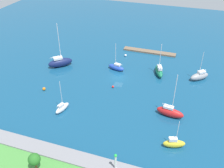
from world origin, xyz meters
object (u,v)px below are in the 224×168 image
park_tree_midwest (34,159)px  mooring_buoy_red (113,87)px  sailboat_yellow_along_channel (174,143)px  sailboat_gray_inner_mooring (199,76)px  sailboat_blue_by_breakwater (116,67)px  mooring_buoy_white (126,55)px  sailboat_navy_far_south (60,62)px  mooring_buoy_orange (44,89)px  sailboat_green_off_beacon (159,71)px  sailboat_red_lone_north (170,112)px  pier_dock (149,52)px  harbor_beacon (116,160)px  sailboat_white_mid_basin (62,108)px

park_tree_midwest → mooring_buoy_red: (-4.33, -31.38, -3.46)m
sailboat_yellow_along_channel → sailboat_gray_inner_mooring: (-3.82, -28.93, 0.16)m
sailboat_blue_by_breakwater → mooring_buoy_white: (-0.17, -9.85, -0.58)m
sailboat_navy_far_south → mooring_buoy_orange: size_ratio=16.56×
sailboat_green_off_beacon → sailboat_red_lone_north: sailboat_red_lone_north is taller
pier_dock → sailboat_red_lone_north: (-11.51, 32.38, 0.96)m
sailboat_yellow_along_channel → mooring_buoy_orange: sailboat_yellow_along_channel is taller
sailboat_yellow_along_channel → mooring_buoy_red: bearing=120.6°
sailboat_blue_by_breakwater → sailboat_red_lone_north: 25.33m
park_tree_midwest → mooring_buoy_red: size_ratio=6.20×
harbor_beacon → mooring_buoy_white: bearing=-76.2°
harbor_beacon → sailboat_red_lone_north: (-7.30, -19.58, -2.26)m
sailboat_navy_far_south → sailboat_gray_inner_mooring: (-42.52, -6.04, -0.32)m
sailboat_green_off_beacon → sailboat_red_lone_north: size_ratio=0.84×
harbor_beacon → sailboat_gray_inner_mooring: size_ratio=0.42×
sailboat_navy_far_south → mooring_buoy_orange: sailboat_navy_far_south is taller
sailboat_gray_inner_mooring → sailboat_white_mid_basin: size_ratio=1.05×
park_tree_midwest → sailboat_green_off_beacon: sailboat_green_off_beacon is taller
sailboat_red_lone_north → pier_dock: bearing=117.0°
sailboat_gray_inner_mooring → sailboat_white_mid_basin: sailboat_gray_inner_mooring is taller
park_tree_midwest → sailboat_white_mid_basin: (4.28, -17.79, -2.87)m
sailboat_blue_by_breakwater → mooring_buoy_orange: bearing=60.9°
park_tree_midwest → sailboat_green_off_beacon: (-15.26, -42.72, -2.54)m
sailboat_gray_inner_mooring → sailboat_white_mid_basin: (31.30, 25.80, -0.28)m
mooring_buoy_white → sailboat_white_mid_basin: bearing=78.7°
park_tree_midwest → sailboat_navy_far_south: sailboat_navy_far_south is taller
sailboat_yellow_along_channel → sailboat_green_off_beacon: 29.17m
harbor_beacon → sailboat_yellow_along_channel: size_ratio=0.54×
sailboat_yellow_along_channel → sailboat_red_lone_north: sailboat_red_lone_north is taller
harbor_beacon → sailboat_blue_by_breakwater: bearing=-72.4°
sailboat_yellow_along_channel → mooring_buoy_red: sailboat_yellow_along_channel is taller
sailboat_gray_inner_mooring → mooring_buoy_orange: (40.36, 19.51, -0.75)m
sailboat_blue_by_breakwater → sailboat_white_mid_basin: bearing=87.7°
mooring_buoy_white → sailboat_yellow_along_channel: bearing=119.9°
sailboat_white_mid_basin → park_tree_midwest: bearing=-153.6°
sailboat_white_mid_basin → mooring_buoy_red: (-8.61, -13.59, -0.59)m
park_tree_midwest → sailboat_navy_far_south: 40.68m
sailboat_blue_by_breakwater → sailboat_gray_inner_mooring: sailboat_blue_by_breakwater is taller
pier_dock → harbor_beacon: bearing=94.6°
pier_dock → mooring_buoy_white: size_ratio=23.25×
harbor_beacon → mooring_buoy_red: size_ratio=5.95×
sailboat_gray_inner_mooring → sailboat_red_lone_north: (5.97, 19.35, 0.07)m
sailboat_white_mid_basin → mooring_buoy_white: sailboat_white_mid_basin is taller
sailboat_green_off_beacon → sailboat_white_mid_basin: 31.68m
sailboat_gray_inner_mooring → sailboat_white_mid_basin: 40.56m
mooring_buoy_white → mooring_buoy_red: (-1.97, 19.60, -0.08)m
harbor_beacon → mooring_buoy_orange: harbor_beacon is taller
harbor_beacon → sailboat_yellow_along_channel: sailboat_yellow_along_channel is taller
sailboat_gray_inner_mooring → sailboat_yellow_along_channel: bearing=41.1°
harbor_beacon → mooring_buoy_white: harbor_beacon is taller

